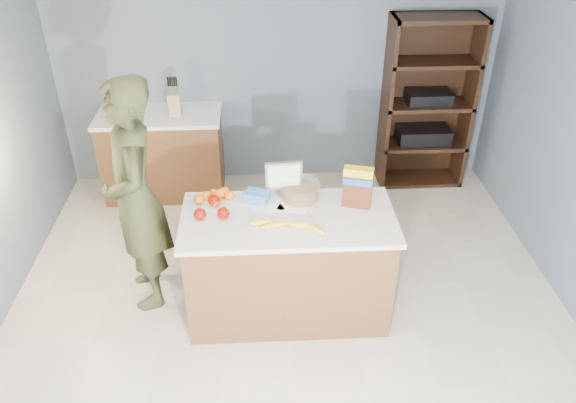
{
  "coord_description": "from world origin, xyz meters",
  "views": [
    {
      "loc": [
        -0.18,
        -3.05,
        3.18
      ],
      "look_at": [
        0.0,
        0.35,
        1.0
      ],
      "focal_mm": 35.0,
      "sensor_mm": 36.0,
      "label": 1
    }
  ],
  "objects_px": {
    "shelving_unit": "(426,105)",
    "tv": "(284,177)",
    "person": "(136,198)",
    "cereal_box": "(358,184)",
    "counter_peninsula": "(288,269)"
  },
  "relations": [
    {
      "from": "person",
      "to": "tv",
      "type": "bearing_deg",
      "value": 75.78
    },
    {
      "from": "shelving_unit",
      "to": "cereal_box",
      "type": "height_order",
      "value": "shelving_unit"
    },
    {
      "from": "person",
      "to": "cereal_box",
      "type": "height_order",
      "value": "person"
    },
    {
      "from": "counter_peninsula",
      "to": "tv",
      "type": "xyz_separation_m",
      "value": [
        -0.02,
        0.31,
        0.64
      ]
    },
    {
      "from": "person",
      "to": "cereal_box",
      "type": "bearing_deg",
      "value": 68.46
    },
    {
      "from": "shelving_unit",
      "to": "person",
      "type": "xyz_separation_m",
      "value": [
        -2.68,
        -1.79,
        0.08
      ]
    },
    {
      "from": "counter_peninsula",
      "to": "tv",
      "type": "height_order",
      "value": "tv"
    },
    {
      "from": "tv",
      "to": "cereal_box",
      "type": "bearing_deg",
      "value": -19.34
    },
    {
      "from": "shelving_unit",
      "to": "tv",
      "type": "bearing_deg",
      "value": -131.99
    },
    {
      "from": "shelving_unit",
      "to": "cereal_box",
      "type": "xyz_separation_m",
      "value": [
        -1.04,
        -1.93,
        0.22
      ]
    },
    {
      "from": "person",
      "to": "tv",
      "type": "relative_size",
      "value": 6.66
    },
    {
      "from": "counter_peninsula",
      "to": "shelving_unit",
      "type": "relative_size",
      "value": 0.87
    },
    {
      "from": "shelving_unit",
      "to": "person",
      "type": "relative_size",
      "value": 0.96
    },
    {
      "from": "cereal_box",
      "to": "shelving_unit",
      "type": "bearing_deg",
      "value": 61.74
    },
    {
      "from": "shelving_unit",
      "to": "cereal_box",
      "type": "relative_size",
      "value": 5.61
    }
  ]
}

